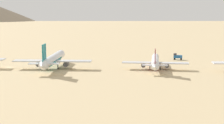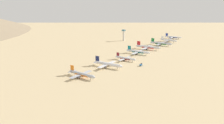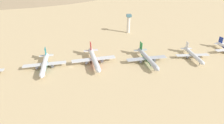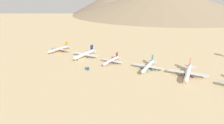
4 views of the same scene
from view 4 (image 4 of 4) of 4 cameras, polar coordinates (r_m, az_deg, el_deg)
ground_plane at (r=237.63m, az=16.41°, el=-3.51°), size 2179.42×2179.42×0.00m
parked_jet_0 at (r=330.08m, az=-15.84°, el=3.85°), size 47.92×38.83×13.85m
parked_jet_1 at (r=290.56m, az=-8.33°, el=2.41°), size 53.02×43.15×15.28m
parked_jet_2 at (r=261.79m, az=-0.21°, el=0.42°), size 41.85×33.95×12.08m
parked_jet_3 at (r=243.46m, az=10.97°, el=-1.26°), size 50.20×40.92×14.48m
parked_jet_4 at (r=235.24m, az=22.19°, el=-3.04°), size 55.42×45.26×16.00m
service_truck at (r=241.62m, az=-7.57°, el=-1.93°), size 2.97×5.34×3.90m
desert_hill_1 at (r=1090.63m, az=1.63°, el=18.20°), size 497.43×497.43×126.50m
desert_hill_4 at (r=1025.63m, az=14.57°, el=17.86°), size 888.53×888.53×138.36m
desert_hill_5 at (r=1079.98m, az=27.76°, el=14.41°), size 431.38×431.38×64.79m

